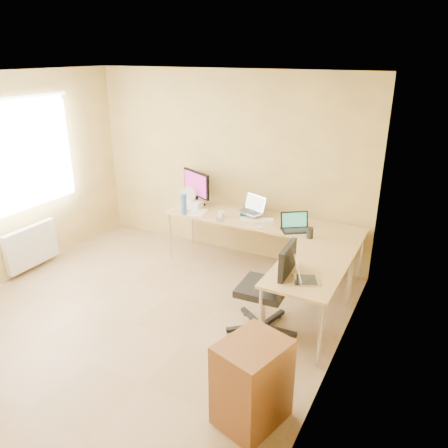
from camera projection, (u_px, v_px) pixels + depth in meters
The scene contains 24 objects.
floor at pixel (134, 323), 4.85m from camera, with size 4.50×4.50×0.00m, color tan.
ceiling at pixel (112, 76), 3.89m from camera, with size 4.50×4.50×0.00m, color white.
wall_back at pixel (227, 165), 6.22m from camera, with size 4.50×4.50×0.00m, color #E6C26D.
wall_right at pixel (333, 256), 3.46m from camera, with size 4.50×4.50×0.00m, color #E6C26D.
desk_main at pixel (261, 245), 5.92m from camera, with size 2.65×0.70×0.73m, color tan.
desk_return at pixel (308, 296), 4.68m from camera, with size 0.70×1.30×0.73m, color tan.
monitor at pixel (196, 188), 6.28m from camera, with size 0.59×0.19×0.50m, color black.
book_stack at pixel (251, 211), 6.03m from camera, with size 0.25×0.34×0.06m, color #21615C.
laptop_center at pixel (251, 205), 5.84m from camera, with size 0.35×0.27×0.23m, color #A7A7C0.
laptop_black at pixel (296, 222), 5.39m from camera, with size 0.35×0.26×0.22m, color black.
keyboard at pixel (257, 219), 5.77m from camera, with size 0.44×0.12×0.02m, color white.
mouse at pixel (260, 227), 5.49m from camera, with size 0.09×0.05×0.03m, color silver.
mug at pixel (221, 214), 5.86m from camera, with size 0.09×0.09×0.09m, color white.
cd_stack at pixel (220, 220), 5.74m from camera, with size 0.11×0.11×0.03m, color #B4B4C6.
water_bottle at pixel (184, 204), 5.93m from camera, with size 0.08×0.08×0.29m, color #3E78C2.
papers at pixel (198, 212), 6.04m from camera, with size 0.21×0.30×0.01m, color white.
white_box at pixel (193, 204), 6.22m from camera, with size 0.25×0.18×0.09m, color white.
desk_fan at pixel (190, 197), 6.25m from camera, with size 0.21×0.21×0.27m, color white.
black_cup at pixel (310, 233), 5.20m from camera, with size 0.08×0.08×0.13m, color #262323.
laptop_return at pixel (307, 271), 4.21m from camera, with size 0.24×0.31×0.20m, color #B8B8B8.
office_chair at pixel (263, 289), 4.56m from camera, with size 0.63×0.63×1.05m, color black.
cabinet at pixel (252, 383), 3.46m from camera, with size 0.44×0.54×0.75m, color brown.
radiator at pixel (31, 246), 5.92m from camera, with size 0.09×0.80×0.55m, color white.
window at pixel (15, 159), 5.49m from camera, with size 0.10×1.80×1.40m, color white.
Camera 1 is at (2.79, -3.17, 2.81)m, focal length 35.11 mm.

